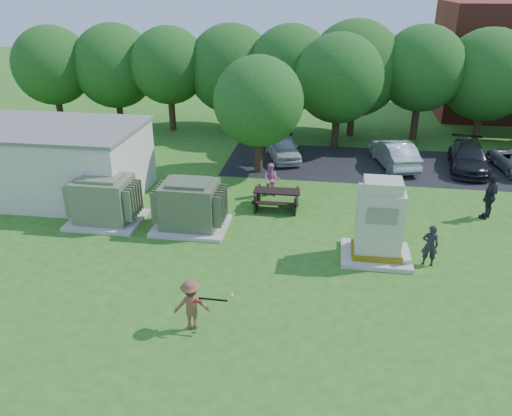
% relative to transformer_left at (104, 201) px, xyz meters
% --- Properties ---
extents(ground, '(120.00, 120.00, 0.00)m').
position_rel_transformer_left_xyz_m(ground, '(6.50, -4.50, -0.97)').
color(ground, '#2D6619').
rests_on(ground, ground).
extents(service_building, '(10.00, 5.00, 3.20)m').
position_rel_transformer_left_xyz_m(service_building, '(-4.50, 2.50, 0.63)').
color(service_building, beige).
rests_on(service_building, ground).
extents(service_building_roof, '(10.20, 5.20, 0.15)m').
position_rel_transformer_left_xyz_m(service_building_roof, '(-4.50, 2.50, 2.31)').
color(service_building_roof, slate).
rests_on(service_building_roof, service_building).
extents(parking_strip, '(20.00, 6.00, 0.01)m').
position_rel_transformer_left_xyz_m(parking_strip, '(13.50, 9.00, -0.96)').
color(parking_strip, '#232326').
rests_on(parking_strip, ground).
extents(transformer_left, '(3.00, 2.40, 2.07)m').
position_rel_transformer_left_xyz_m(transformer_left, '(0.00, 0.00, 0.00)').
color(transformer_left, beige).
rests_on(transformer_left, ground).
extents(transformer_right, '(3.00, 2.40, 2.07)m').
position_rel_transformer_left_xyz_m(transformer_right, '(3.70, 0.00, 0.00)').
color(transformer_right, beige).
rests_on(transformer_right, ground).
extents(generator_cabinet, '(2.53, 2.07, 3.08)m').
position_rel_transformer_left_xyz_m(generator_cabinet, '(11.11, -1.37, 0.38)').
color(generator_cabinet, beige).
rests_on(generator_cabinet, ground).
extents(picnic_table, '(2.03, 1.52, 0.87)m').
position_rel_transformer_left_xyz_m(picnic_table, '(6.99, 2.44, -0.43)').
color(picnic_table, black).
rests_on(picnic_table, ground).
extents(batter, '(1.15, 0.83, 1.61)m').
position_rel_transformer_left_xyz_m(batter, '(5.49, -6.37, -0.17)').
color(batter, brown).
rests_on(batter, ground).
extents(person_by_generator, '(0.61, 0.44, 1.58)m').
position_rel_transformer_left_xyz_m(person_by_generator, '(12.94, -1.63, -0.18)').
color(person_by_generator, black).
rests_on(person_by_generator, ground).
extents(person_at_picnic, '(0.79, 0.62, 1.63)m').
position_rel_transformer_left_xyz_m(person_at_picnic, '(6.59, 3.77, -0.15)').
color(person_at_picnic, pink).
rests_on(person_at_picnic, ground).
extents(person_walking_right, '(1.11, 1.22, 2.00)m').
position_rel_transformer_left_xyz_m(person_walking_right, '(16.07, 2.78, 0.03)').
color(person_walking_right, black).
rests_on(person_walking_right, ground).
extents(car_white, '(2.65, 4.19, 1.33)m').
position_rel_transformer_left_xyz_m(car_white, '(6.58, 9.33, -0.31)').
color(car_white, silver).
rests_on(car_white, ground).
extents(car_silver_a, '(2.52, 4.63, 1.45)m').
position_rel_transformer_left_xyz_m(car_silver_a, '(12.74, 9.01, -0.25)').
color(car_silver_a, '#B3B3B8').
rests_on(car_silver_a, ground).
extents(car_dark, '(2.49, 4.85, 1.35)m').
position_rel_transformer_left_xyz_m(car_dark, '(16.66, 9.03, -0.30)').
color(car_dark, black).
rests_on(car_dark, ground).
extents(batting_equipment, '(1.09, 0.46, 0.16)m').
position_rel_transformer_left_xyz_m(batting_equipment, '(6.14, -6.38, 0.10)').
color(batting_equipment, black).
rests_on(batting_equipment, ground).
extents(tree_row, '(41.30, 13.30, 7.30)m').
position_rel_transformer_left_xyz_m(tree_row, '(8.25, 14.00, 3.18)').
color(tree_row, '#47301E').
rests_on(tree_row, ground).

